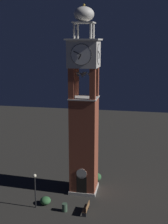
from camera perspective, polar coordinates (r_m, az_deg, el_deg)
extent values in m
plane|color=#2A2925|center=(34.69, 0.00, -14.46)|extent=(80.00, 80.00, 0.00)
cube|color=brown|center=(32.60, 0.00, -6.38)|extent=(2.70, 2.70, 10.35)
cube|color=beige|center=(34.60, 0.00, -14.20)|extent=(2.90, 2.90, 0.35)
cube|color=black|center=(32.97, -0.46, -13.77)|extent=(1.10, 0.04, 2.20)
cylinder|color=beige|center=(32.35, -0.47, -11.56)|extent=(1.10, 0.04, 1.10)
cube|color=brown|center=(30.18, -2.39, 5.26)|extent=(0.56, 0.56, 3.18)
cube|color=brown|center=(29.76, 1.64, 5.15)|extent=(0.56, 0.56, 3.18)
cube|color=brown|center=(32.25, -1.52, 5.78)|extent=(0.56, 0.56, 3.18)
cube|color=brown|center=(31.86, 2.27, 5.68)|extent=(0.56, 0.56, 3.18)
cube|color=beige|center=(31.24, 0.00, 2.70)|extent=(2.86, 2.86, 0.12)
cone|color=#4C4C51|center=(30.67, 1.06, 6.96)|extent=(0.47, 0.47, 0.38)
cone|color=#4C4C51|center=(31.49, 0.15, 7.13)|extent=(0.49, 0.49, 0.45)
cone|color=#4C4C51|center=(30.97, -1.12, 7.02)|extent=(0.48, 0.48, 0.45)
cone|color=#4C4C51|center=(30.31, -0.31, 6.89)|extent=(0.48, 0.48, 0.47)
cube|color=beige|center=(30.73, 0.00, 10.87)|extent=(2.94, 2.94, 2.66)
cylinder|color=white|center=(29.27, -0.56, 10.75)|extent=(2.02, 0.05, 2.02)
torus|color=black|center=(29.27, -0.56, 10.75)|extent=(2.04, 0.06, 2.04)
cube|color=black|center=(29.25, -0.83, 10.32)|extent=(0.32, 0.03, 0.48)
cube|color=black|center=(29.28, -1.31, 11.07)|extent=(0.76, 0.03, 0.38)
cylinder|color=white|center=(32.20, 0.51, 10.98)|extent=(2.02, 0.05, 2.02)
torus|color=black|center=(32.20, 0.51, 10.98)|extent=(2.04, 0.06, 2.04)
cube|color=black|center=(32.29, 0.31, 10.60)|extent=(0.32, 0.03, 0.48)
cube|color=black|center=(32.32, -0.12, 11.28)|extent=(0.76, 0.03, 0.38)
cylinder|color=white|center=(31.05, -2.75, 10.88)|extent=(0.05, 2.02, 2.02)
torus|color=black|center=(31.05, -2.75, 10.88)|extent=(0.06, 2.04, 2.04)
cube|color=black|center=(30.95, -2.91, 10.47)|extent=(0.03, 0.32, 0.48)
cube|color=black|center=(30.70, -3.03, 11.16)|extent=(0.03, 0.76, 0.38)
cylinder|color=white|center=(30.49, 2.80, 10.84)|extent=(0.05, 2.02, 2.02)
torus|color=black|center=(30.49, 2.80, 10.84)|extent=(0.06, 2.04, 2.04)
cube|color=black|center=(30.37, 2.88, 10.41)|extent=(0.03, 0.32, 0.48)
cube|color=black|center=(30.11, 2.82, 11.12)|extent=(0.03, 0.76, 0.38)
cube|color=beige|center=(30.71, 0.00, 13.50)|extent=(3.30, 3.30, 0.16)
cylinder|color=beige|center=(30.10, -1.87, 15.04)|extent=(0.22, 0.22, 1.46)
cylinder|color=beige|center=(29.78, 1.28, 15.06)|extent=(0.22, 0.22, 1.46)
cylinder|color=beige|center=(31.68, -1.20, 14.95)|extent=(0.22, 0.22, 1.46)
cylinder|color=beige|center=(31.38, 1.79, 14.97)|extent=(0.22, 0.22, 1.46)
cube|color=beige|center=(30.76, 0.00, 16.48)|extent=(2.06, 2.06, 0.12)
ellipsoid|color=beige|center=(30.81, 0.00, 17.94)|extent=(1.98, 1.98, 1.45)
sphere|color=#B79338|center=(30.89, 0.00, 19.51)|extent=(0.24, 0.24, 0.24)
cube|color=brown|center=(30.47, 0.32, -17.71)|extent=(0.48, 1.61, 0.06)
cube|color=brown|center=(30.29, 0.69, -17.30)|extent=(0.09, 1.60, 0.44)
cube|color=#2D2D33|center=(30.00, 0.02, -18.80)|extent=(0.40, 0.09, 0.42)
cube|color=#2D2D33|center=(31.20, 0.61, -17.43)|extent=(0.40, 0.09, 0.42)
cylinder|color=black|center=(31.09, -9.16, -14.77)|extent=(0.12, 0.12, 3.22)
sphere|color=#F9EFCC|center=(30.29, -9.29, -11.77)|extent=(0.36, 0.36, 0.36)
cylinder|color=#38513D|center=(30.79, -3.67, -17.49)|extent=(0.52, 0.52, 0.80)
ellipsoid|color=#336638|center=(36.63, 0.02, -12.32)|extent=(1.26, 1.26, 0.63)
ellipsoid|color=#336638|center=(32.10, -7.27, -16.22)|extent=(1.09, 1.09, 0.79)
ellipsoid|color=#336638|center=(36.50, 2.32, -12.12)|extent=(1.19, 1.19, 0.98)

